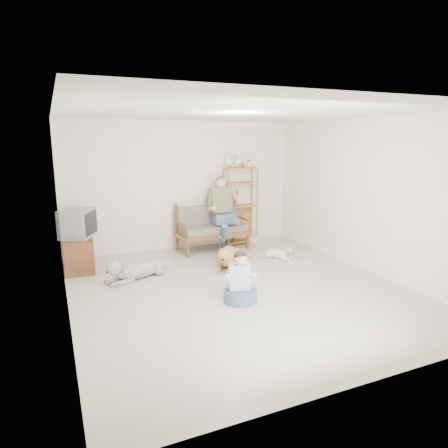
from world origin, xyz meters
name	(u,v)px	position (x,y,z in m)	size (l,w,h in m)	color
floor	(238,289)	(0.00, 0.00, 0.00)	(5.50, 5.50, 0.00)	beige
ceiling	(239,112)	(0.00, 0.00, 2.70)	(5.50, 5.50, 0.00)	white
wall_back	(183,186)	(0.00, 2.75, 1.35)	(5.00, 5.00, 0.00)	silver
wall_front	(372,251)	(0.00, -2.75, 1.35)	(5.00, 5.00, 0.00)	silver
wall_left	(61,218)	(-2.50, 0.00, 1.35)	(5.50, 5.50, 0.00)	silver
wall_right	(367,196)	(2.50, 0.00, 1.35)	(5.50, 5.50, 0.00)	silver
loveseat	(211,227)	(0.50, 2.37, 0.49)	(1.54, 0.80, 0.95)	brown
man	(224,217)	(0.69, 2.16, 0.71)	(0.59, 0.84, 1.37)	#4A6488
etagere	(240,205)	(1.27, 2.55, 0.88)	(0.76, 0.33, 2.01)	#A97B35
book_stack	(253,240)	(1.56, 2.46, 0.07)	(0.22, 0.16, 0.14)	silver
tv_stand	(78,253)	(-2.23, 2.03, 0.30)	(0.55, 0.93, 0.60)	brown
crt_tv	(78,223)	(-2.19, 2.07, 0.85)	(0.71, 0.77, 0.51)	slate
wall_outlet	(126,239)	(-1.25, 2.73, 0.30)	(0.12, 0.02, 0.08)	white
golden_retriever	(227,256)	(0.33, 1.19, 0.17)	(0.82, 1.24, 0.42)	#CB8A46
shaggy_dog	(135,270)	(-1.39, 1.12, 0.16)	(1.28, 0.65, 0.41)	white
terrier	(281,253)	(1.49, 1.14, 0.11)	(0.46, 0.62, 0.27)	white
child	(240,283)	(-0.18, -0.45, 0.28)	(0.49, 0.49, 0.77)	#4A6488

